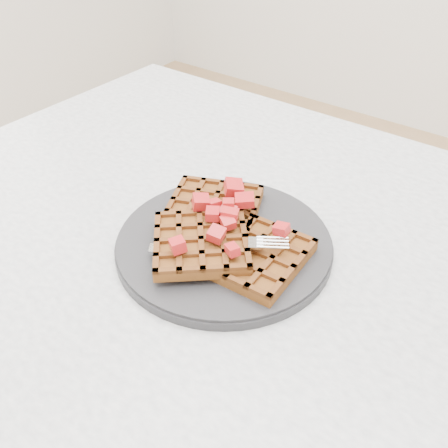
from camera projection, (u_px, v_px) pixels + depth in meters
name	position (u px, v px, depth m)	size (l,w,h in m)	color
table	(273.00, 311.00, 0.72)	(1.20, 0.80, 0.75)	silver
plate	(224.00, 243.00, 0.65)	(0.28, 0.28, 0.02)	#232325
waffles	(222.00, 233.00, 0.63)	(0.24, 0.23, 0.03)	brown
strawberry_pile	(224.00, 215.00, 0.62)	(0.15, 0.15, 0.02)	#9C0308
fork	(229.00, 254.00, 0.61)	(0.02, 0.18, 0.02)	silver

